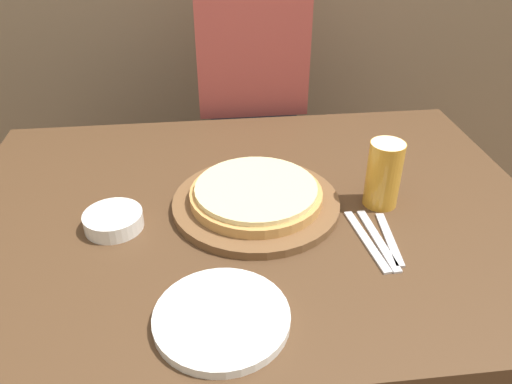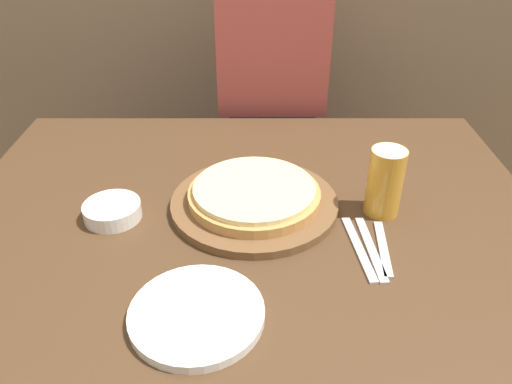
% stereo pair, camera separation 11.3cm
% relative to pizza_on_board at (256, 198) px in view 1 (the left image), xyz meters
% --- Properties ---
extents(dining_table, '(1.35, 0.98, 0.75)m').
position_rel_pizza_on_board_xyz_m(dining_table, '(-0.01, -0.00, -0.40)').
color(dining_table, '#4C331E').
rests_on(dining_table, ground_plane).
extents(pizza_on_board, '(0.38, 0.38, 0.06)m').
position_rel_pizza_on_board_xyz_m(pizza_on_board, '(0.00, 0.00, 0.00)').
color(pizza_on_board, brown).
rests_on(pizza_on_board, dining_table).
extents(beer_glass, '(0.08, 0.08, 0.16)m').
position_rel_pizza_on_board_xyz_m(beer_glass, '(0.29, -0.02, 0.06)').
color(beer_glass, gold).
rests_on(beer_glass, dining_table).
extents(dinner_plate, '(0.24, 0.24, 0.02)m').
position_rel_pizza_on_board_xyz_m(dinner_plate, '(-0.10, -0.34, -0.02)').
color(dinner_plate, white).
rests_on(dinner_plate, dining_table).
extents(side_bowl, '(0.13, 0.13, 0.04)m').
position_rel_pizza_on_board_xyz_m(side_bowl, '(-0.32, -0.04, -0.01)').
color(side_bowl, white).
rests_on(side_bowl, dining_table).
extents(fork, '(0.04, 0.21, 0.00)m').
position_rel_pizza_on_board_xyz_m(fork, '(0.22, -0.15, -0.02)').
color(fork, silver).
rests_on(fork, dining_table).
extents(dinner_knife, '(0.03, 0.21, 0.00)m').
position_rel_pizza_on_board_xyz_m(dinner_knife, '(0.24, -0.15, -0.02)').
color(dinner_knife, silver).
rests_on(dinner_knife, dining_table).
extents(spoon, '(0.03, 0.18, 0.00)m').
position_rel_pizza_on_board_xyz_m(spoon, '(0.27, -0.15, -0.02)').
color(spoon, silver).
rests_on(spoon, dining_table).
extents(diner_person, '(0.35, 0.20, 1.34)m').
position_rel_pizza_on_board_xyz_m(diner_person, '(0.06, 0.65, -0.11)').
color(diner_person, '#33333D').
rests_on(diner_person, ground_plane).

